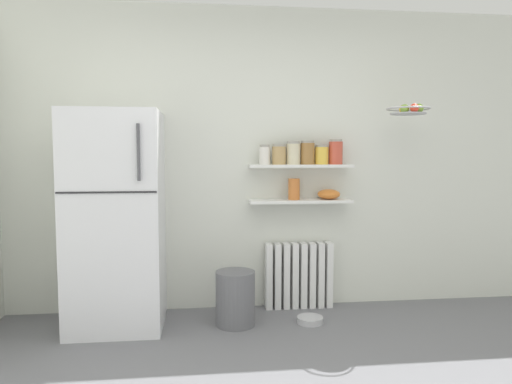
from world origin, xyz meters
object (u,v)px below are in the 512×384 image
at_px(vase, 294,189).
at_px(hanging_fruit_basket, 409,110).
at_px(radiator, 299,275).
at_px(storage_jar_1, 279,155).
at_px(storage_jar_3, 308,153).
at_px(trash_bin, 235,298).
at_px(storage_jar_5, 336,152).
at_px(storage_jar_4, 322,155).
at_px(storage_jar_0, 265,155).
at_px(storage_jar_2, 293,153).
at_px(shelf_bowl, 329,194).
at_px(refrigerator, 116,220).
at_px(pet_food_bowl, 310,320).

height_order(vase, hanging_fruit_basket, hanging_fruit_basket).
xyz_separation_m(radiator, vase, (-0.05, -0.03, 0.76)).
bearing_deg(hanging_fruit_basket, vase, 163.91).
xyz_separation_m(storage_jar_1, storage_jar_3, (0.25, -0.00, 0.01)).
bearing_deg(trash_bin, storage_jar_3, 27.10).
bearing_deg(storage_jar_5, storage_jar_4, 180.00).
relative_size(storage_jar_0, storage_jar_2, 0.85).
distance_m(radiator, shelf_bowl, 0.76).
height_order(storage_jar_2, storage_jar_4, storage_jar_2).
bearing_deg(storage_jar_5, vase, 180.00).
bearing_deg(storage_jar_0, refrigerator, -169.20).
relative_size(refrigerator, radiator, 2.84).
xyz_separation_m(trash_bin, pet_food_bowl, (0.59, -0.03, -0.19)).
xyz_separation_m(storage_jar_5, hanging_fruit_basket, (0.53, -0.26, 0.34)).
distance_m(storage_jar_0, pet_food_bowl, 1.40).
xyz_separation_m(storage_jar_1, vase, (0.13, -0.00, -0.30)).
bearing_deg(vase, trash_bin, -148.07).
bearing_deg(storage_jar_5, storage_jar_0, 180.00).
relative_size(storage_jar_1, trash_bin, 0.40).
relative_size(refrigerator, vase, 9.20).
height_order(radiator, vase, vase).
distance_m(storage_jar_1, storage_jar_4, 0.37).
xyz_separation_m(vase, shelf_bowl, (0.31, 0.00, -0.05)).
bearing_deg(radiator, storage_jar_1, -170.81).
bearing_deg(storage_jar_2, storage_jar_4, 0.00).
bearing_deg(trash_bin, hanging_fruit_basket, 2.90).
relative_size(storage_jar_1, storage_jar_4, 1.02).
xyz_separation_m(refrigerator, hanging_fruit_basket, (2.34, -0.03, 0.87)).
bearing_deg(pet_food_bowl, storage_jar_1, 118.38).
height_order(vase, pet_food_bowl, vase).
bearing_deg(trash_bin, refrigerator, 173.58).
bearing_deg(storage_jar_0, vase, 0.00).
xyz_separation_m(storage_jar_0, storage_jar_3, (0.37, -0.00, 0.02)).
distance_m(storage_jar_2, pet_food_bowl, 1.38).
xyz_separation_m(refrigerator, storage_jar_5, (1.81, 0.23, 0.53)).
relative_size(radiator, storage_jar_3, 2.92).
bearing_deg(radiator, shelf_bowl, -6.77).
bearing_deg(trash_bin, vase, 31.93).
bearing_deg(radiator, refrigerator, -170.27).
height_order(vase, trash_bin, vase).
xyz_separation_m(vase, pet_food_bowl, (0.06, -0.36, -1.02)).
bearing_deg(storage_jar_4, refrigerator, -172.32).
distance_m(storage_jar_0, storage_jar_1, 0.12).
height_order(storage_jar_1, vase, storage_jar_1).
bearing_deg(pet_food_bowl, hanging_fruit_basket, 7.13).
bearing_deg(storage_jar_4, radiator, 170.81).
relative_size(storage_jar_4, hanging_fruit_basket, 0.48).
distance_m(storage_jar_0, trash_bin, 1.21).
xyz_separation_m(storage_jar_1, pet_food_bowl, (0.20, -0.36, -1.32)).
xyz_separation_m(refrigerator, storage_jar_0, (1.19, 0.23, 0.50)).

